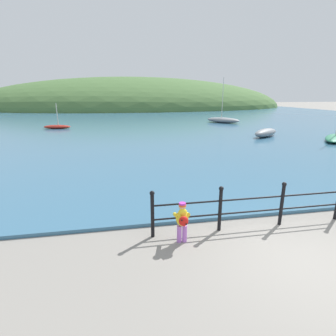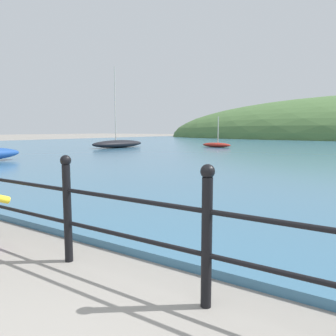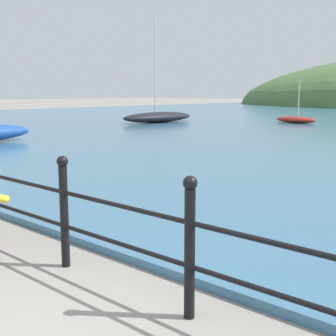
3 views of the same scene
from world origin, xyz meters
name	(u,v)px [view 1 (image 1 of 3)]	position (x,y,z in m)	size (l,w,h in m)	color
ground_plane	(304,259)	(0.00, 0.00, 0.00)	(200.00, 200.00, 0.00)	gray
water	(147,119)	(0.00, 32.00, 0.05)	(80.00, 60.00, 0.10)	#386684
far_hillside	(133,108)	(0.00, 65.50, 0.00)	(77.76, 42.77, 14.92)	#476B38
iron_railing	(252,205)	(-0.48, 1.50, 0.64)	(5.31, 0.12, 1.21)	black
child_in_coat	(182,219)	(-2.43, 1.12, 0.61)	(0.40, 0.54, 1.00)	#AD66C6
boat_twin_mast	(57,127)	(-9.78, 23.21, 0.30)	(2.70, 1.26, 2.44)	maroon
boat_blue_hull	(223,120)	(8.41, 25.43, 0.42)	(3.82, 3.96, 5.11)	gray
boat_far_left	(335,138)	(11.82, 12.26, 0.32)	(3.84, 3.77, 4.93)	#287551
boat_white_sailboat	(266,133)	(7.74, 14.86, 0.42)	(3.12, 2.60, 0.64)	gray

